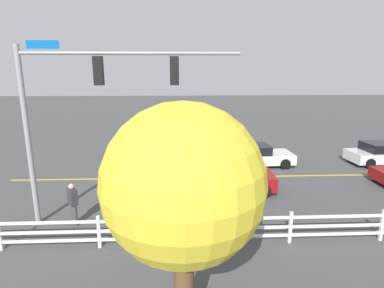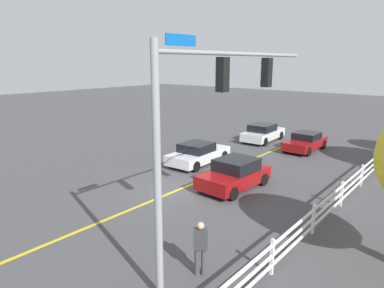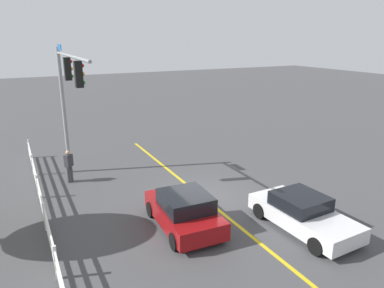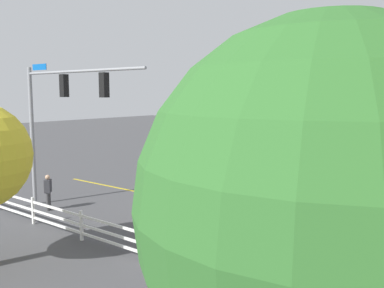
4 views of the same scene
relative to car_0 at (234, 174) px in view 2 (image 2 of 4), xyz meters
The scene contains 9 objects.
ground_plane 2.85m from the car_0, 45.02° to the right, with size 120.00×120.00×0.00m, color #444447.
lane_center_stripe 2.92m from the car_0, 136.47° to the right, with size 28.00×0.16×0.01m, color gold.
signal_assembly 7.98m from the car_0, 26.22° to the left, with size 7.84×0.38×6.84m.
car_0 is the anchor object (origin of this frame).
car_1 11.07m from the car_0, 158.75° to the right, with size 4.45×2.11×1.40m.
car_2 9.65m from the car_0, behind, with size 4.09×1.89×1.28m.
car_3 4.58m from the car_0, 117.72° to the right, with size 4.46×2.16×1.34m.
pedestrian 7.54m from the car_0, 25.40° to the left, with size 0.46×0.47×1.69m.
white_rail_fence 4.97m from the car_0, 102.23° to the left, with size 26.10×0.10×1.15m.
Camera 2 is at (12.02, 10.83, 6.18)m, focal length 32.29 mm.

